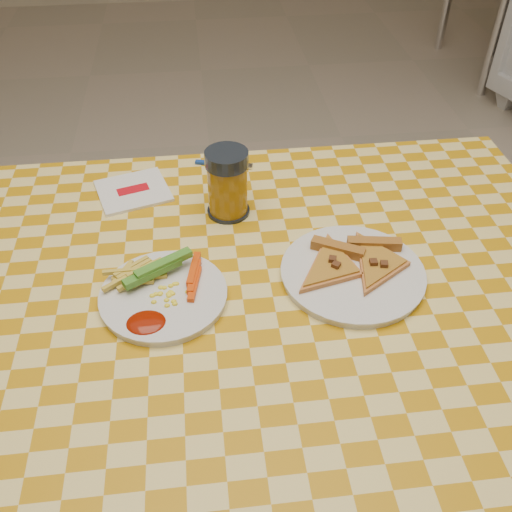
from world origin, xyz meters
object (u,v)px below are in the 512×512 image
object	(u,v)px
plate_right	(352,274)
plate_left	(164,297)
drink_glass	(228,184)
table	(242,314)

from	to	relation	value
plate_right	plate_left	bearing A→B (deg)	-176.98
plate_right	drink_glass	size ratio (longest dim) A/B	1.80
plate_right	drink_glass	xyz separation A→B (m)	(-0.20, 0.21, 0.06)
table	drink_glass	world-z (taller)	drink_glass
table	drink_glass	distance (m)	0.25
plate_left	plate_right	bearing A→B (deg)	3.02
plate_left	drink_glass	distance (m)	0.27
plate_right	drink_glass	world-z (taller)	drink_glass
table	plate_left	bearing A→B (deg)	-171.75
table	drink_glass	xyz separation A→B (m)	(-0.00, 0.21, 0.14)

